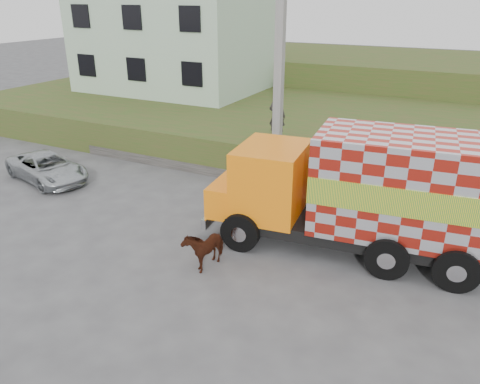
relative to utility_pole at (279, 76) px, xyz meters
The scene contains 10 objects.
ground 6.23m from the utility_pole, 77.74° to the right, with size 120.00×120.00×0.00m, color #474749.
embankment 6.42m from the utility_pole, 79.51° to the left, with size 40.00×12.00×1.50m, color #31531B.
embankment_far 17.62m from the utility_pole, 86.71° to the left, with size 40.00×12.00×3.00m, color #31531B.
retaining_strip 4.02m from the utility_pole, 158.20° to the right, with size 16.00×0.50×0.40m, color #595651.
building 13.07m from the utility_pole, 139.97° to the left, with size 10.00×8.00×6.00m, color #A7C1A5.
utility_pole is the anchor object (origin of this frame).
cargo_truck 6.07m from the utility_pole, 42.28° to the right, with size 8.04×3.44×3.48m.
cow 7.40m from the utility_pole, 84.16° to the right, with size 0.59×1.30×1.10m, color black.
suv 9.63m from the utility_pole, 154.08° to the right, with size 1.78×3.87×1.08m, color #B0B7BB.
pedestrian 1.87m from the utility_pole, 113.87° to the left, with size 0.67×0.44×1.82m, color #2B2926.
Camera 1 is at (5.48, -11.20, 6.78)m, focal length 35.00 mm.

